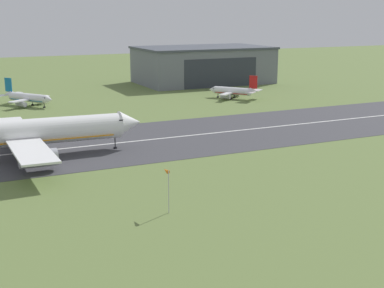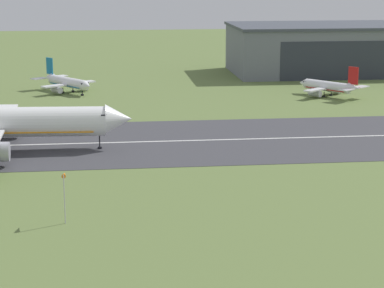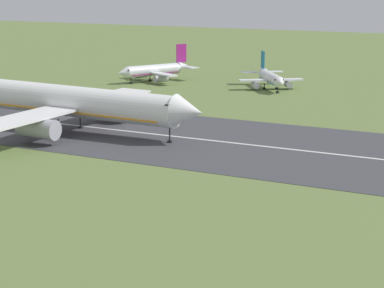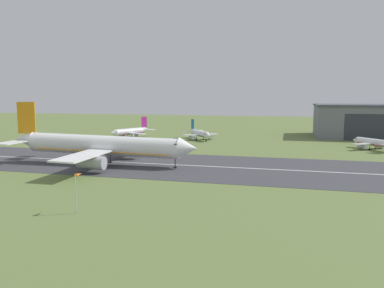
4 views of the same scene
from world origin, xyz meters
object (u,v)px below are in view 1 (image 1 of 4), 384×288
object	(u,v)px
airplane_landing	(14,134)
airplane_parked_west	(28,98)
windsock_pole	(166,174)
airplane_parked_east	(233,91)

from	to	relation	value
airplane_landing	airplane_parked_west	distance (m)	70.97
windsock_pole	airplane_parked_west	bearing A→B (deg)	92.47
airplane_parked_west	windsock_pole	size ratio (longest dim) A/B	3.06
airplane_parked_west	windsock_pole	xyz separation A→B (m)	(4.83, -111.83, 3.29)
airplane_landing	windsock_pole	xyz separation A→B (m)	(17.82, -42.12, 0.46)
airplane_parked_east	airplane_parked_west	bearing A→B (deg)	168.04
airplane_landing	airplane_parked_west	bearing A→B (deg)	79.44
airplane_parked_east	windsock_pole	bearing A→B (deg)	-124.48
airplane_parked_east	windsock_pole	xyz separation A→B (m)	(-66.45, -96.74, 3.42)
airplane_parked_east	windsock_pole	world-z (taller)	airplane_parked_east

